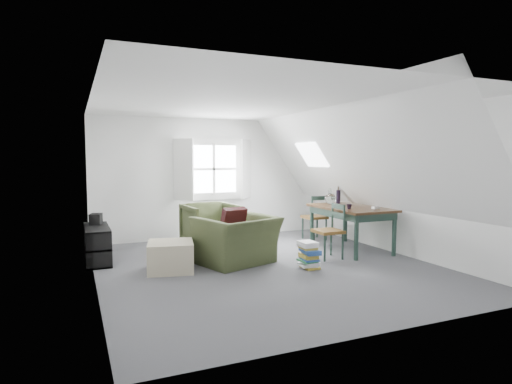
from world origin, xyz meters
name	(u,v)px	position (x,y,z in m)	size (l,w,h in m)	color
floor	(267,266)	(0.00, 0.00, 0.00)	(5.50, 5.50, 0.00)	#4B4C50
ceiling	(268,104)	(0.00, 0.00, 2.50)	(5.50, 5.50, 0.00)	white
wall_back	(213,178)	(0.00, 2.75, 1.25)	(5.00, 5.00, 0.00)	white
wall_front	(389,204)	(0.00, -2.75, 1.25)	(5.00, 5.00, 0.00)	white
wall_left	(93,191)	(-2.50, 0.00, 1.25)	(5.50, 5.50, 0.00)	white
wall_right	(396,183)	(2.50, 0.00, 1.25)	(5.50, 5.50, 0.00)	white
slope_left	(165,151)	(-1.55, 0.00, 1.78)	(5.50, 5.50, 0.00)	white
slope_right	(352,152)	(1.55, 0.00, 1.78)	(5.50, 5.50, 0.00)	white
dormer_window	(214,169)	(0.00, 2.68, 1.45)	(1.71, 0.35, 1.30)	white
skylight	(312,155)	(1.55, 1.30, 1.75)	(0.55, 0.75, 0.04)	white
armchair_near	(237,263)	(-0.37, 0.37, 0.00)	(1.16, 1.01, 0.75)	#394225
armchair_far	(211,249)	(-0.41, 1.61, 0.00)	(0.91, 0.93, 0.85)	#394225
throw_pillow	(233,220)	(-0.37, 0.52, 0.67)	(0.41, 0.12, 0.41)	black
ottoman	(171,256)	(-1.43, 0.34, 0.22)	(0.66, 0.66, 0.44)	tan
dining_table	(351,212)	(1.91, 0.50, 0.69)	(0.96, 1.59, 0.80)	#341E0E
demijohn	(330,198)	(1.76, 0.95, 0.92)	(0.21, 0.21, 0.30)	silver
vase_twigs	(338,196)	(2.01, 1.05, 0.94)	(0.08, 0.09, 0.65)	black
cup	(349,209)	(1.66, 0.20, 0.80)	(0.09, 0.09, 0.09)	black
paper_box	(376,208)	(2.11, 0.05, 0.82)	(0.13, 0.08, 0.04)	white
dining_chair_far	(315,217)	(1.83, 1.60, 0.48)	(0.43, 0.43, 0.92)	brown
dining_chair_near	(330,230)	(1.20, 0.09, 0.48)	(0.43, 0.43, 0.91)	brown
media_shelf	(98,246)	(-2.41, 1.35, 0.26)	(0.37, 1.12, 0.57)	black
electronics_box	(96,219)	(-2.41, 1.64, 0.66)	(0.17, 0.24, 0.19)	black
magazine_stack	(309,255)	(0.54, -0.35, 0.21)	(0.31, 0.36, 0.41)	#B29933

